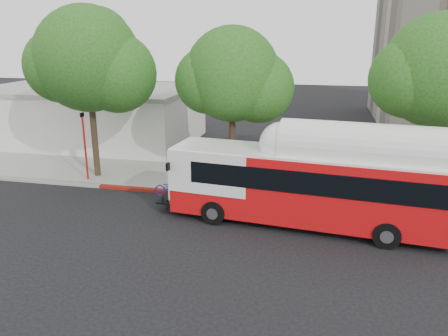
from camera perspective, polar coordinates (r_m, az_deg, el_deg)
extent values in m
plane|color=black|center=(19.06, 0.34, -8.12)|extent=(120.00, 120.00, 0.00)
cube|color=gray|center=(24.97, 3.50, -1.77)|extent=(60.00, 5.00, 0.15)
cube|color=gray|center=(22.55, 2.44, -3.84)|extent=(60.00, 0.30, 0.15)
cube|color=maroon|center=(23.23, -4.87, -3.25)|extent=(10.00, 0.32, 0.16)
cylinder|color=#2D2116|center=(26.19, -16.66, 5.15)|extent=(0.36, 0.36, 6.08)
sphere|color=#1C4B15|center=(25.73, -17.39, 13.45)|extent=(5.80, 5.80, 5.80)
sphere|color=#1C4B15|center=(25.21, -13.78, 11.93)|extent=(4.35, 4.35, 4.35)
cylinder|color=#2D2116|center=(23.95, 1.05, 4.02)|extent=(0.36, 0.36, 5.44)
sphere|color=#1C4B15|center=(23.42, 1.10, 12.15)|extent=(5.00, 5.00, 5.00)
sphere|color=#1C4B15|center=(23.45, 4.54, 10.44)|extent=(3.75, 3.75, 3.75)
cylinder|color=#2D2116|center=(23.87, 25.22, 2.74)|extent=(0.36, 0.36, 5.76)
sphere|color=#1C4B15|center=(23.35, 26.33, 11.32)|extent=(5.40, 5.40, 5.40)
cube|color=silver|center=(36.07, -17.05, 6.51)|extent=(16.00, 10.00, 4.00)
cube|color=gray|center=(35.78, -17.34, 9.81)|extent=(16.20, 10.20, 0.30)
cube|color=red|center=(19.24, 10.74, -2.43)|extent=(12.11, 3.81, 2.88)
cube|color=black|center=(19.01, 12.32, -0.89)|extent=(10.93, 3.74, 0.94)
cube|color=white|center=(18.81, 10.99, 1.82)|extent=(12.10, 3.73, 0.10)
cube|color=white|center=(18.61, 17.08, 2.03)|extent=(6.52, 2.64, 0.55)
cube|color=black|center=(21.45, -6.92, -3.87)|extent=(0.98, 1.86, 0.06)
imported|color=#2A2096|center=(21.29, -6.96, -2.67)|extent=(0.77, 1.76, 0.89)
cylinder|color=red|center=(25.83, -17.66, 2.29)|extent=(0.11, 0.11, 3.79)
cube|color=black|center=(25.43, -18.06, 6.63)|extent=(0.05, 0.38, 0.24)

